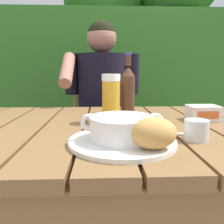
{
  "coord_description": "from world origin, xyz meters",
  "views": [
    {
      "loc": [
        -0.01,
        -0.82,
        0.94
      ],
      "look_at": [
        0.02,
        -0.11,
        0.81
      ],
      "focal_mm": 36.25,
      "sensor_mm": 36.0,
      "label": 1
    }
  ],
  "objects": [
    {
      "name": "beer_bottle",
      "position": [
        0.1,
        0.09,
        0.85
      ],
      "size": [
        0.06,
        0.06,
        0.27
      ],
      "color": "#482A1A",
      "rests_on": "dining_table"
    },
    {
      "name": "dining_table",
      "position": [
        -0.0,
        0.0,
        0.64
      ],
      "size": [
        1.31,
        0.84,
        0.74
      ],
      "color": "brown",
      "rests_on": "ground_plane"
    },
    {
      "name": "table_knife",
      "position": [
        0.2,
        -0.14,
        0.74
      ],
      "size": [
        0.15,
        0.02,
        0.01
      ],
      "color": "silver",
      "rests_on": "dining_table"
    },
    {
      "name": "soup_bowl",
      "position": [
        0.05,
        -0.21,
        0.78
      ],
      "size": [
        0.23,
        0.18,
        0.07
      ],
      "color": "white",
      "rests_on": "serving_plate"
    },
    {
      "name": "bread_roll",
      "position": [
        0.12,
        -0.29,
        0.79
      ],
      "size": [
        0.12,
        0.09,
        0.08
      ],
      "color": "tan",
      "rests_on": "serving_plate"
    },
    {
      "name": "beer_glass",
      "position": [
        0.03,
        0.05,
        0.83
      ],
      "size": [
        0.07,
        0.07,
        0.19
      ],
      "color": "gold",
      "rests_on": "dining_table"
    },
    {
      "name": "serving_plate",
      "position": [
        0.05,
        -0.21,
        0.74
      ],
      "size": [
        0.3,
        0.3,
        0.01
      ],
      "color": "white",
      "rests_on": "dining_table"
    },
    {
      "name": "water_glass_small",
      "position": [
        0.27,
        -0.19,
        0.77
      ],
      "size": [
        0.07,
        0.07,
        0.06
      ],
      "color": "silver",
      "rests_on": "dining_table"
    },
    {
      "name": "person_eating",
      "position": [
        -0.01,
        0.66,
        0.73
      ],
      "size": [
        0.48,
        0.47,
        1.25
      ],
      "color": "black",
      "rests_on": "ground_plane"
    },
    {
      "name": "chair_near_diner",
      "position": [
        -0.01,
        0.86,
        0.49
      ],
      "size": [
        0.47,
        0.47,
        0.99
      ],
      "color": "brown",
      "rests_on": "ground_plane"
    },
    {
      "name": "hedge_backdrop",
      "position": [
        0.15,
        1.58,
        1.1
      ],
      "size": [
        2.92,
        0.93,
        2.32
      ],
      "color": "#2E6522",
      "rests_on": "ground_plane"
    },
    {
      "name": "butter_tub",
      "position": [
        0.4,
        0.07,
        0.77
      ],
      "size": [
        0.12,
        0.09,
        0.06
      ],
      "color": "white",
      "rests_on": "dining_table"
    }
  ]
}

